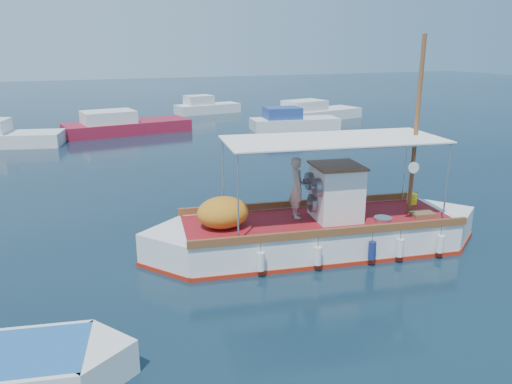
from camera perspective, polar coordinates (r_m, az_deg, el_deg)
name	(u,v)px	position (r m, az deg, el deg)	size (l,w,h in m)	color
ground	(291,242)	(15.52, 3.97, -5.74)	(160.00, 160.00, 0.00)	black
fishing_caique	(316,232)	(14.86, 6.85, -4.54)	(10.31, 4.02, 6.37)	white
bg_boat_n	(124,126)	(35.63, -14.87, 7.29)	(8.68, 3.95, 1.80)	maroon
bg_boat_ne	(292,123)	(36.19, 4.14, 7.93)	(6.48, 3.07, 1.80)	silver
bg_boat_e	(313,113)	(41.18, 6.56, 8.91)	(8.25, 4.15, 1.80)	silver
bg_boat_far_n	(206,108)	(44.95, -5.76, 9.56)	(5.90, 2.88, 1.80)	silver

